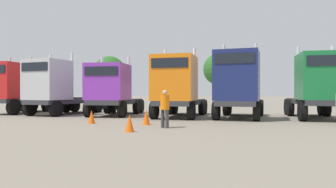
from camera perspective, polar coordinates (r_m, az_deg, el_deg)
The scene contains 14 objects.
ground at distance 18.90m, azimuth 0.65°, elevation -4.45°, with size 200.00×200.00×0.00m, color gray.
semi_truck_red at distance 25.64m, azimuth -26.39°, elevation 1.10°, with size 2.57×6.07×4.26m.
semi_truck_silver at distance 22.90m, azimuth -19.99°, elevation 1.18°, with size 3.17×6.14×4.32m.
semi_truck_purple at distance 21.02m, azimuth -10.25°, elevation 0.90°, with size 3.08×5.99×3.97m.
semi_truck_orange at distance 19.18m, azimuth 1.64°, elevation 1.41°, with size 2.58×6.34×4.33m.
semi_truck_navy at distance 18.82m, azimuth 12.62°, elevation 1.67°, with size 2.96×6.33×4.50m.
semi_truck_green at distance 19.88m, azimuth 25.65°, elevation 1.45°, with size 2.86×6.34×4.33m.
visitor_in_hivis at distance 13.83m, azimuth -0.58°, elevation -2.20°, with size 0.55×0.55×1.67m.
traffic_cone_near at distance 16.27m, azimuth -13.69°, elevation -4.05°, with size 0.36×0.36×0.67m, color #F2590C.
traffic_cone_mid at distance 12.55m, azimuth -6.98°, elevation -5.28°, with size 0.36×0.36×0.70m, color #F2590C.
traffic_cone_far at distance 15.23m, azimuth -3.97°, elevation -4.20°, with size 0.36×0.36×0.75m, color #F2590C.
oak_far_left at distance 42.26m, azimuth -10.55°, elevation 3.92°, with size 4.20×4.20×6.34m.
oak_far_centre at distance 38.21m, azimuth 9.23°, elevation 4.42°, with size 3.79×3.79×6.22m.
oak_far_right at distance 38.80m, azimuth 28.17°, elevation 3.92°, with size 3.71×3.71×5.90m.
Camera 1 is at (4.66, -18.24, 1.57)m, focal length 33.60 mm.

